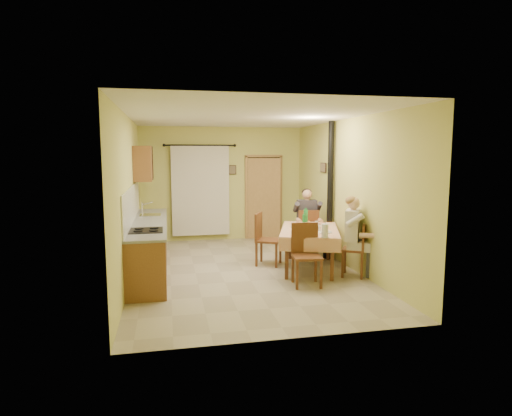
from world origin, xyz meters
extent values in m
cube|color=tan|center=(0.00, 0.00, 0.00)|extent=(4.00, 6.00, 0.01)
cube|color=#CFCE6A|center=(0.00, 3.00, 1.40)|extent=(4.00, 0.04, 2.80)
cube|color=#CFCE6A|center=(0.00, -3.00, 1.40)|extent=(4.00, 0.04, 2.80)
cube|color=#CFCE6A|center=(-2.00, 0.00, 1.40)|extent=(0.04, 6.00, 2.80)
cube|color=#CFCE6A|center=(2.00, 0.00, 1.40)|extent=(0.04, 6.00, 2.80)
cube|color=white|center=(0.00, 0.00, 2.80)|extent=(4.00, 6.00, 0.04)
cube|color=brown|center=(-1.70, 0.40, 0.44)|extent=(0.60, 3.60, 0.88)
cube|color=gray|center=(-1.70, 0.40, 0.90)|extent=(0.64, 3.64, 0.04)
cube|color=white|center=(-1.99, 0.40, 1.23)|extent=(0.02, 3.60, 0.66)
cube|color=silver|center=(-1.70, 1.20, 0.92)|extent=(0.42, 0.42, 0.03)
cube|color=black|center=(-1.70, -0.60, 0.93)|extent=(0.52, 0.56, 0.02)
cube|color=black|center=(-1.40, -0.60, 0.45)|extent=(0.01, 0.55, 0.55)
cube|color=brown|center=(-1.82, 1.70, 1.95)|extent=(0.35, 1.40, 0.70)
cylinder|color=black|center=(-0.55, 2.88, 2.35)|extent=(1.70, 0.04, 0.04)
cube|color=silver|center=(-0.55, 2.90, 1.25)|extent=(1.40, 0.06, 2.20)
cube|color=black|center=(1.05, 2.98, 1.03)|extent=(0.84, 0.03, 2.06)
cube|color=#AE8049|center=(0.60, 2.97, 1.03)|extent=(0.06, 0.06, 2.12)
cube|color=#AE8049|center=(1.50, 2.97, 1.03)|extent=(0.06, 0.06, 2.12)
cube|color=#AE8049|center=(1.05, 2.97, 2.09)|extent=(0.96, 0.06, 0.06)
cube|color=#AE8049|center=(1.04, 2.87, 1.02)|extent=(0.81, 0.23, 2.04)
cube|color=tan|center=(1.22, -0.12, 0.74)|extent=(1.53, 1.96, 0.04)
cube|color=tan|center=(0.95, -0.94, 0.63)|extent=(0.98, 0.35, 0.22)
cube|color=tan|center=(1.50, 0.69, 0.63)|extent=(0.98, 0.35, 0.22)
cube|color=tan|center=(0.74, 0.04, 0.63)|extent=(0.57, 1.63, 0.22)
cube|color=tan|center=(1.71, -0.29, 0.63)|extent=(0.57, 1.63, 0.22)
cylinder|color=white|center=(1.38, 0.47, 0.77)|extent=(0.25, 0.25, 0.02)
ellipsoid|color=#CC7233|center=(1.38, 0.47, 0.79)|extent=(0.12, 0.12, 0.05)
cylinder|color=white|center=(1.03, -0.67, 0.77)|extent=(0.25, 0.25, 0.02)
ellipsoid|color=#CC7233|center=(1.03, -0.67, 0.79)|extent=(0.12, 0.12, 0.05)
cylinder|color=white|center=(1.36, -0.55, 0.77)|extent=(0.25, 0.25, 0.02)
ellipsoid|color=#CC7233|center=(1.36, -0.55, 0.79)|extent=(0.12, 0.12, 0.05)
cylinder|color=white|center=(1.04, 0.11, 0.77)|extent=(0.25, 0.25, 0.02)
ellipsoid|color=#CC7233|center=(1.04, 0.11, 0.79)|extent=(0.12, 0.12, 0.05)
cylinder|color=#CC6037|center=(1.24, -0.07, 0.80)|extent=(0.26, 0.26, 0.08)
cylinder|color=white|center=(1.05, -0.64, 0.77)|extent=(0.28, 0.28, 0.02)
cube|color=tan|center=(1.05, -0.64, 0.79)|extent=(0.07, 0.06, 0.03)
cube|color=tan|center=(1.05, -0.65, 0.79)|extent=(0.06, 0.05, 0.03)
cube|color=tan|center=(1.07, -0.68, 0.79)|extent=(0.04, 0.06, 0.03)
cube|color=tan|center=(1.03, -0.67, 0.79)|extent=(0.07, 0.05, 0.03)
cube|color=tan|center=(1.04, -0.61, 0.79)|extent=(0.07, 0.07, 0.03)
cube|color=tan|center=(1.04, -0.61, 0.79)|extent=(0.05, 0.07, 0.03)
cylinder|color=silver|center=(1.33, -0.33, 0.81)|extent=(0.07, 0.07, 0.10)
cylinder|color=silver|center=(1.46, 0.15, 0.81)|extent=(0.07, 0.07, 0.10)
cylinder|color=white|center=(1.20, -0.96, 0.88)|extent=(0.11, 0.11, 0.22)
cylinder|color=silver|center=(1.20, -0.96, 0.91)|extent=(0.02, 0.02, 0.30)
cube|color=#5A3118|center=(1.53, 0.93, 0.48)|extent=(0.48, 0.48, 0.04)
cube|color=#5A3118|center=(1.50, 0.74, 0.75)|extent=(0.43, 0.09, 0.49)
cube|color=#5A3118|center=(0.85, -1.10, 0.48)|extent=(0.50, 0.50, 0.04)
cube|color=#5A3118|center=(0.87, -0.89, 0.76)|extent=(0.45, 0.09, 0.51)
cube|color=#5A3118|center=(1.82, -0.75, 0.48)|extent=(0.53, 0.53, 0.04)
cube|color=#5A3118|center=(1.97, -0.84, 0.72)|extent=(0.23, 0.35, 0.44)
cube|color=#5A3118|center=(0.55, 0.32, 0.48)|extent=(0.60, 0.60, 0.04)
cube|color=#5A3118|center=(0.37, 0.42, 0.76)|extent=(0.24, 0.42, 0.51)
cube|color=#38333D|center=(1.51, 0.83, 0.56)|extent=(0.41, 0.44, 0.16)
cube|color=#38333D|center=(1.53, 0.96, 0.91)|extent=(0.42, 0.27, 0.54)
sphere|color=tan|center=(1.53, 0.95, 1.30)|extent=(0.21, 0.21, 0.21)
ellipsoid|color=black|center=(1.53, 0.99, 1.34)|extent=(0.21, 0.21, 0.16)
cube|color=beige|center=(1.91, -0.80, 0.56)|extent=(0.53, 0.51, 0.16)
cube|color=beige|center=(1.80, -0.73, 0.91)|extent=(0.39, 0.46, 0.54)
sphere|color=tan|center=(1.80, -0.74, 1.30)|extent=(0.21, 0.21, 0.21)
ellipsoid|color=olive|center=(1.77, -0.72, 1.34)|extent=(0.21, 0.21, 0.16)
cylinder|color=black|center=(1.90, 0.60, 1.40)|extent=(0.12, 0.12, 2.80)
cylinder|color=black|center=(1.90, 0.60, 0.15)|extent=(0.24, 0.24, 0.30)
cube|color=black|center=(0.25, 2.97, 1.75)|extent=(0.19, 0.03, 0.23)
cube|color=brown|center=(1.97, 1.20, 1.85)|extent=(0.03, 0.31, 0.21)
camera|label=1|loc=(-1.36, -7.58, 2.15)|focal=30.00mm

